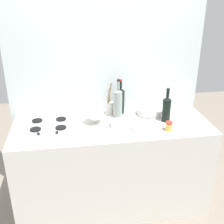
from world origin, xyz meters
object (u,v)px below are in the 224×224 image
at_px(plate_stack, 150,111).
at_px(condiment_jar_rear, 169,126).
at_px(cutting_board, 145,126).
at_px(wine_bottle_mid_right, 167,108).
at_px(mixing_bowl, 95,118).
at_px(stovetop_hob, 49,126).
at_px(wine_bottle_mid_left, 120,100).
at_px(utensil_crock, 109,107).
at_px(condiment_jar_front, 167,107).
at_px(wine_bottle_leftmost, 118,103).
at_px(butter_dish, 120,123).

distance_m(plate_stack, condiment_jar_rear, 0.36).
bearing_deg(cutting_board, wine_bottle_mid_right, 21.94).
relative_size(plate_stack, mixing_bowl, 1.48).
xyz_separation_m(stovetop_hob, wine_bottle_mid_left, (0.69, 0.20, 0.12)).
relative_size(mixing_bowl, cutting_board, 0.63).
relative_size(plate_stack, utensil_crock, 0.82).
bearing_deg(cutting_board, mixing_bowl, 161.22).
distance_m(plate_stack, utensil_crock, 0.41).
bearing_deg(wine_bottle_mid_left, condiment_jar_front, -6.19).
height_order(condiment_jar_front, condiment_jar_rear, condiment_jar_front).
bearing_deg(mixing_bowl, utensil_crock, 49.36).
height_order(wine_bottle_leftmost, mixing_bowl, wine_bottle_leftmost).
bearing_deg(wine_bottle_leftmost, plate_stack, 3.20).
bearing_deg(utensil_crock, condiment_jar_rear, -44.59).
distance_m(stovetop_hob, wine_bottle_leftmost, 0.67).
xyz_separation_m(wine_bottle_mid_left, wine_bottle_mid_right, (0.39, -0.25, -0.01)).
bearing_deg(mixing_bowl, wine_bottle_leftmost, 20.60).
xyz_separation_m(plate_stack, wine_bottle_mid_right, (0.10, -0.17, 0.09)).
height_order(wine_bottle_mid_right, butter_dish, wine_bottle_mid_right).
xyz_separation_m(wine_bottle_mid_left, utensil_crock, (-0.11, 0.01, -0.07)).
height_order(plate_stack, mixing_bowl, mixing_bowl).
bearing_deg(butter_dish, wine_bottle_leftmost, 84.05).
distance_m(stovetop_hob, condiment_jar_front, 1.17).
bearing_deg(condiment_jar_front, stovetop_hob, -172.42).
distance_m(wine_bottle_mid_right, butter_dish, 0.46).
bearing_deg(condiment_jar_front, condiment_jar_rear, -107.30).
xyz_separation_m(wine_bottle_mid_left, mixing_bowl, (-0.28, -0.19, -0.09)).
distance_m(wine_bottle_mid_left, condiment_jar_front, 0.48).
height_order(butter_dish, utensil_crock, utensil_crock).
height_order(mixing_bowl, utensil_crock, utensil_crock).
bearing_deg(cutting_board, condiment_jar_front, 43.34).
xyz_separation_m(condiment_jar_front, condiment_jar_rear, (-0.12, -0.39, -0.01)).
relative_size(wine_bottle_mid_left, condiment_jar_rear, 4.15).
bearing_deg(mixing_bowl, wine_bottle_mid_left, 34.17).
distance_m(butter_dish, utensil_crock, 0.29).
xyz_separation_m(plate_stack, wine_bottle_leftmost, (-0.33, -0.02, 0.12)).
relative_size(wine_bottle_mid_right, condiment_jar_rear, 3.85).
xyz_separation_m(mixing_bowl, butter_dish, (0.22, -0.09, -0.02)).
bearing_deg(condiment_jar_front, mixing_bowl, -169.60).
bearing_deg(utensil_crock, cutting_board, -51.69).
bearing_deg(condiment_jar_rear, condiment_jar_front, 72.70).
relative_size(stovetop_hob, mixing_bowl, 2.44).
bearing_deg(butter_dish, stovetop_hob, 173.44).
bearing_deg(cutting_board, butter_dish, 165.05).
distance_m(wine_bottle_leftmost, wine_bottle_mid_left, 0.11).
xyz_separation_m(utensil_crock, condiment_jar_front, (0.58, -0.06, -0.02)).
relative_size(plate_stack, butter_dish, 1.65).
relative_size(butter_dish, condiment_jar_front, 1.49).
distance_m(butter_dish, condiment_jar_front, 0.57).
relative_size(plate_stack, cutting_board, 0.94).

